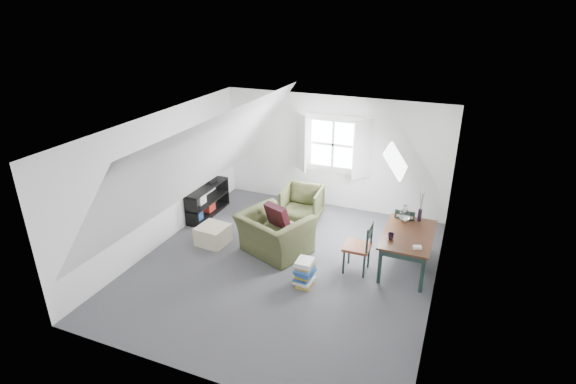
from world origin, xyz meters
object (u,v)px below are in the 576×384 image
at_px(armchair_near, 275,252).
at_px(media_shelf, 204,202).
at_px(dining_table, 408,238).
at_px(magazine_stack, 305,273).
at_px(dining_chair_far, 404,227).
at_px(ottoman, 213,235).
at_px(dining_chair_near, 359,246).
at_px(armchair_far, 302,219).

bearing_deg(armchair_near, media_shelf, -1.73).
xyz_separation_m(dining_table, magazine_stack, (-1.45, -1.13, -0.37)).
height_order(dining_chair_far, media_shelf, dining_chair_far).
bearing_deg(dining_table, ottoman, -167.23).
relative_size(dining_chair_far, magazine_stack, 1.90).
bearing_deg(magazine_stack, armchair_near, 139.03).
bearing_deg(armchair_near, magazine_stack, 160.44).
bearing_deg(dining_chair_near, ottoman, -104.44).
bearing_deg(ottoman, dining_chair_far, 18.93).
relative_size(armchair_far, media_shelf, 0.62).
xyz_separation_m(armchair_far, dining_table, (2.33, -1.09, 0.60)).
relative_size(armchair_near, dining_chair_far, 1.38).
height_order(dining_table, magazine_stack, dining_table).
bearing_deg(magazine_stack, dining_table, 37.83).
relative_size(dining_chair_far, media_shelf, 0.66).
distance_m(armchair_near, armchair_far, 1.46).
bearing_deg(armchair_near, dining_chair_far, -133.23).
relative_size(armchair_near, ottoman, 2.18).
bearing_deg(dining_chair_far, dining_table, 83.60).
relative_size(armchair_far, magazine_stack, 1.79).
relative_size(armchair_far, dining_table, 0.59).
height_order(ottoman, dining_chair_far, dining_chair_far).
bearing_deg(media_shelf, ottoman, -48.89).
relative_size(armchair_near, magazine_stack, 2.62).
bearing_deg(ottoman, armchair_far, 52.52).
distance_m(armchair_near, dining_chair_near, 1.66).
height_order(armchair_near, dining_chair_near, dining_chair_near).
relative_size(armchair_far, dining_chair_near, 0.87).
height_order(armchair_near, media_shelf, media_shelf).
distance_m(armchair_far, media_shelf, 2.13).
distance_m(armchair_near, magazine_stack, 1.18).
xyz_separation_m(armchair_near, armchair_far, (-0.00, 1.46, 0.00)).
bearing_deg(dining_chair_near, dining_chair_far, 134.14).
bearing_deg(armchair_far, dining_chair_near, -46.57).
bearing_deg(dining_chair_near, dining_table, 101.07).
bearing_deg(magazine_stack, armchair_far, 111.66).
relative_size(dining_table, media_shelf, 1.06).
distance_m(armchair_near, ottoman, 1.24).
bearing_deg(dining_chair_far, armchair_near, 5.83).
relative_size(ottoman, dining_table, 0.39).
relative_size(dining_chair_far, dining_chair_near, 0.93).
bearing_deg(media_shelf, armchair_far, 18.29).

